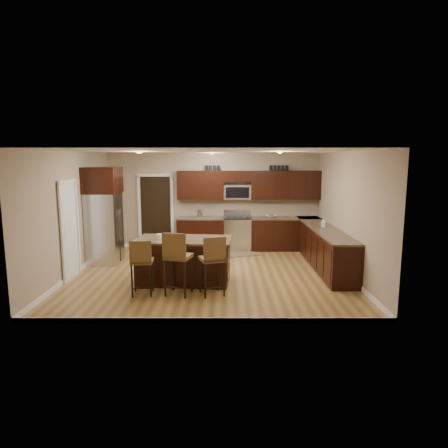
{
  "coord_description": "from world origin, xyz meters",
  "views": [
    {
      "loc": [
        0.32,
        -8.63,
        2.53
      ],
      "look_at": [
        0.31,
        0.4,
        1.07
      ],
      "focal_mm": 32.0,
      "sensor_mm": 36.0,
      "label": 1
    }
  ],
  "objects_px": {
    "refrigerator": "(104,214)",
    "island": "(184,262)",
    "stool_left": "(142,261)",
    "stool_right": "(213,259)",
    "range": "(237,233)",
    "stool_mid": "(177,256)"
  },
  "relations": [
    {
      "from": "stool_mid",
      "to": "stool_right",
      "type": "distance_m",
      "value": 0.67
    },
    {
      "from": "stool_mid",
      "to": "refrigerator",
      "type": "xyz_separation_m",
      "value": [
        -2.06,
        2.43,
        0.45
      ]
    },
    {
      "from": "refrigerator",
      "to": "range",
      "type": "bearing_deg",
      "value": 23.74
    },
    {
      "from": "range",
      "to": "stool_left",
      "type": "distance_m",
      "value": 4.32
    },
    {
      "from": "stool_right",
      "to": "refrigerator",
      "type": "bearing_deg",
      "value": 120.19
    },
    {
      "from": "stool_right",
      "to": "refrigerator",
      "type": "distance_m",
      "value": 3.68
    },
    {
      "from": "stool_left",
      "to": "range",
      "type": "bearing_deg",
      "value": 60.02
    },
    {
      "from": "range",
      "to": "stool_mid",
      "type": "bearing_deg",
      "value": -107.76
    },
    {
      "from": "range",
      "to": "stool_right",
      "type": "relative_size",
      "value": 0.97
    },
    {
      "from": "refrigerator",
      "to": "stool_left",
      "type": "bearing_deg",
      "value": -60.04
    },
    {
      "from": "range",
      "to": "island",
      "type": "distance_m",
      "value": 3.26
    },
    {
      "from": "stool_mid",
      "to": "refrigerator",
      "type": "distance_m",
      "value": 3.22
    },
    {
      "from": "refrigerator",
      "to": "island",
      "type": "bearing_deg",
      "value": -36.98
    },
    {
      "from": "stool_left",
      "to": "stool_mid",
      "type": "distance_m",
      "value": 0.67
    },
    {
      "from": "refrigerator",
      "to": "stool_right",
      "type": "bearing_deg",
      "value": -41.65
    },
    {
      "from": "island",
      "to": "range",
      "type": "bearing_deg",
      "value": 73.13
    },
    {
      "from": "range",
      "to": "refrigerator",
      "type": "xyz_separation_m",
      "value": [
        -3.3,
        -1.45,
        0.74
      ]
    },
    {
      "from": "island",
      "to": "stool_right",
      "type": "distance_m",
      "value": 1.09
    },
    {
      "from": "stool_mid",
      "to": "stool_right",
      "type": "xyz_separation_m",
      "value": [
        0.67,
        0.01,
        -0.05
      ]
    },
    {
      "from": "stool_right",
      "to": "island",
      "type": "bearing_deg",
      "value": 108.49
    },
    {
      "from": "island",
      "to": "stool_right",
      "type": "bearing_deg",
      "value": -48.61
    },
    {
      "from": "range",
      "to": "stool_mid",
      "type": "xyz_separation_m",
      "value": [
        -1.24,
        -3.88,
        0.29
      ]
    }
  ]
}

